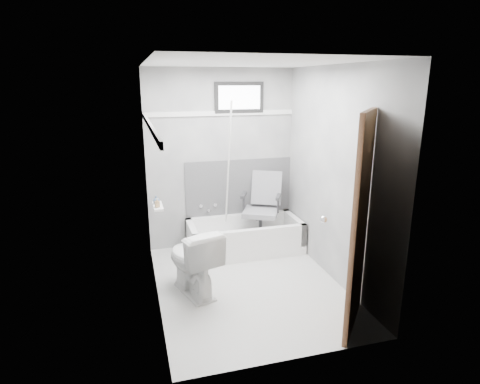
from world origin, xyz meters
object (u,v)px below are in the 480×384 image
object	(u,v)px
door	(406,234)
soap_bottle_b	(156,200)
soap_bottle_a	(157,203)
toilet	(193,261)
bathtub	(245,236)
office_chair	(261,207)

from	to	relation	value
door	soap_bottle_b	bearing A→B (deg)	138.17
soap_bottle_a	toilet	bearing A→B (deg)	-41.48
bathtub	office_chair	distance (m)	0.44
toilet	soap_bottle_b	world-z (taller)	soap_bottle_b
door	soap_bottle_b	world-z (taller)	door
office_chair	soap_bottle_a	world-z (taller)	office_chair
office_chair	toilet	size ratio (longest dim) A/B	1.22
soap_bottle_a	soap_bottle_b	world-z (taller)	soap_bottle_a
soap_bottle_a	soap_bottle_b	bearing A→B (deg)	90.00
bathtub	door	xyz separation A→B (m)	(0.75, -2.21, 0.79)
door	office_chair	bearing A→B (deg)	102.78
office_chair	soap_bottle_b	world-z (taller)	office_chair
office_chair	soap_bottle_b	distance (m)	1.55
door	toilet	bearing A→B (deg)	141.01
office_chair	door	bearing A→B (deg)	-50.41
bathtub	office_chair	xyz separation A→B (m)	(0.24, 0.05, 0.37)
bathtub	soap_bottle_a	distance (m)	1.53
bathtub	soap_bottle_b	distance (m)	1.47
soap_bottle_b	toilet	bearing A→B (deg)	-52.89
bathtub	office_chair	bearing A→B (deg)	11.90
office_chair	soap_bottle_a	size ratio (longest dim) A/B	9.50
office_chair	door	distance (m)	2.36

